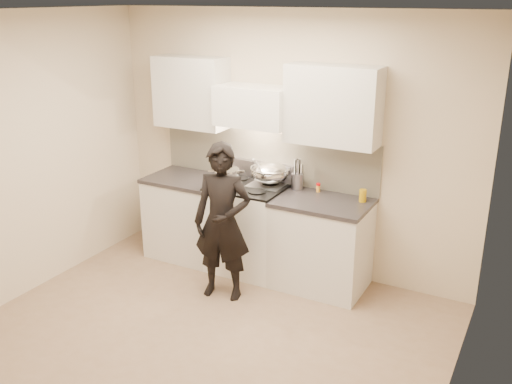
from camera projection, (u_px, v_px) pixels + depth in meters
ground_plane at (199, 341)px, 4.89m from camera, size 4.00×4.00×0.00m
room_shell at (212, 151)px, 4.70m from camera, size 4.04×3.54×2.70m
stove at (249, 227)px, 6.05m from camera, size 0.76×0.65×0.96m
counter_right at (321, 244)px, 5.69m from camera, size 0.92×0.67×0.92m
counter_left at (188, 216)px, 6.41m from camera, size 0.82×0.67×0.92m
wok at (270, 173)px, 5.89m from camera, size 0.41×0.51×0.33m
stock_pot at (226, 177)px, 5.82m from camera, size 0.36×0.35×0.18m
utensil_crock at (297, 180)px, 5.83m from camera, size 0.12×0.12×0.32m
spice_jar at (318, 187)px, 5.77m from camera, size 0.04×0.04×0.09m
oil_glass at (363, 196)px, 5.49m from camera, size 0.07×0.07×0.12m
person at (222, 222)px, 5.40m from camera, size 0.62×0.47×1.54m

